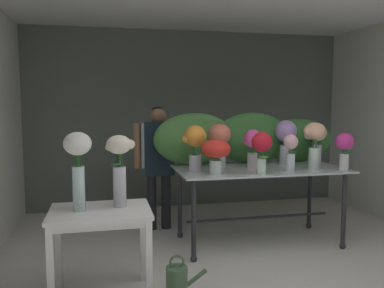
# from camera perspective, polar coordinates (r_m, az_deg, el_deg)

# --- Properties ---
(ground_plane) EXTENTS (8.32, 8.32, 0.00)m
(ground_plane) POSITION_cam_1_polar(r_m,az_deg,el_deg) (4.63, 4.50, -14.16)
(ground_plane) COLOR silver
(wall_back) EXTENTS (4.91, 0.12, 2.65)m
(wall_back) POSITION_cam_1_polar(r_m,az_deg,el_deg) (6.19, -0.50, 3.52)
(wall_back) COLOR slate
(wall_back) RESTS_ON ground
(display_table_glass) EXTENTS (1.86, 0.94, 0.87)m
(display_table_glass) POSITION_cam_1_polar(r_m,az_deg,el_deg) (4.57, 9.49, -4.97)
(display_table_glass) COLOR silver
(display_table_glass) RESTS_ON ground
(side_table_white) EXTENTS (0.80, 0.60, 0.74)m
(side_table_white) POSITION_cam_1_polar(r_m,az_deg,el_deg) (3.36, -12.86, -10.65)
(side_table_white) COLOR white
(side_table_white) RESTS_ON ground
(florist) EXTENTS (0.61, 0.24, 1.53)m
(florist) POSITION_cam_1_polar(r_m,az_deg,el_deg) (4.99, -4.77, -1.49)
(florist) COLOR #232328
(florist) RESTS_ON ground
(foliage_backdrop) EXTENTS (2.22, 0.28, 0.61)m
(foliage_backdrop) POSITION_cam_1_polar(r_m,az_deg,el_deg) (4.82, 7.49, 0.70)
(foliage_backdrop) COLOR #477F3D
(foliage_backdrop) RESTS_ON display_table_glass
(vase_lilac_tulips) EXTENTS (0.25, 0.25, 0.52)m
(vase_lilac_tulips) POSITION_cam_1_polar(r_m,az_deg,el_deg) (4.79, 13.22, 0.92)
(vase_lilac_tulips) COLOR silver
(vase_lilac_tulips) RESTS_ON display_table_glass
(vase_scarlet_snapdragons) EXTENTS (0.30, 0.30, 0.36)m
(vase_scarlet_snapdragons) POSITION_cam_1_polar(r_m,az_deg,el_deg) (4.07, 3.39, -1.10)
(vase_scarlet_snapdragons) COLOR silver
(vase_scarlet_snapdragons) RESTS_ON display_table_glass
(vase_coral_anemones) EXTENTS (0.26, 0.25, 0.49)m
(vase_coral_anemones) POSITION_cam_1_polar(r_m,az_deg,el_deg) (4.54, 4.00, 0.55)
(vase_coral_anemones) COLOR silver
(vase_coral_anemones) RESTS_ON display_table_glass
(vase_blush_peonies) EXTENTS (0.16, 0.15, 0.39)m
(vase_blush_peonies) POSITION_cam_1_polar(r_m,az_deg,el_deg) (4.36, 13.80, -0.82)
(vase_blush_peonies) COLOR silver
(vase_blush_peonies) RESTS_ON display_table_glass
(vase_sunset_hydrangea) EXTENTS (0.26, 0.23, 0.49)m
(vase_sunset_hydrangea) POSITION_cam_1_polar(r_m,az_deg,el_deg) (4.24, 0.40, 0.14)
(vase_sunset_hydrangea) COLOR silver
(vase_sunset_hydrangea) RESTS_ON display_table_glass
(vase_magenta_dahlias) EXTENTS (0.19, 0.19, 0.41)m
(vase_magenta_dahlias) POSITION_cam_1_polar(r_m,az_deg,el_deg) (4.57, 20.85, -0.42)
(vase_magenta_dahlias) COLOR silver
(vase_magenta_dahlias) RESTS_ON display_table_glass
(vase_fuchsia_ranunculus) EXTENTS (0.20, 0.18, 0.43)m
(vase_fuchsia_ranunculus) POSITION_cam_1_polar(r_m,az_deg,el_deg) (4.48, 8.55, -0.17)
(vase_fuchsia_ranunculus) COLOR silver
(vase_fuchsia_ranunculus) RESTS_ON display_table_glass
(vase_peach_roses) EXTENTS (0.29, 0.24, 0.51)m
(vase_peach_roses) POSITION_cam_1_polar(r_m,az_deg,el_deg) (4.57, 17.01, 0.66)
(vase_peach_roses) COLOR silver
(vase_peach_roses) RESTS_ON display_table_glass
(vase_crimson_stock) EXTENTS (0.21, 0.21, 0.43)m
(vase_crimson_stock) POSITION_cam_1_polar(r_m,az_deg,el_deg) (4.11, 9.86, -0.34)
(vase_crimson_stock) COLOR silver
(vase_crimson_stock) RESTS_ON display_table_glass
(vase_ivory_carnations) EXTENTS (0.25, 0.22, 0.45)m
(vase_ivory_carnations) POSITION_cam_1_polar(r_m,az_deg,el_deg) (4.98, 17.20, 0.53)
(vase_ivory_carnations) COLOR silver
(vase_ivory_carnations) RESTS_ON display_table_glass
(vase_white_roses_tall) EXTENTS (0.22, 0.22, 0.62)m
(vase_white_roses_tall) POSITION_cam_1_polar(r_m,az_deg,el_deg) (3.26, -15.87, -2.28)
(vase_white_roses_tall) COLOR silver
(vase_white_roses_tall) RESTS_ON side_table_white
(vase_cream_lisianthus_tall) EXTENTS (0.24, 0.20, 0.59)m
(vase_cream_lisianthus_tall) POSITION_cam_1_polar(r_m,az_deg,el_deg) (3.32, -10.25, -2.83)
(vase_cream_lisianthus_tall) COLOR silver
(vase_cream_lisianthus_tall) RESTS_ON side_table_white
(watering_can) EXTENTS (0.35, 0.18, 0.34)m
(watering_can) POSITION_cam_1_polar(r_m,az_deg,el_deg) (3.51, -2.09, -18.71)
(watering_can) COLOR #4C704C
(watering_can) RESTS_ON ground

